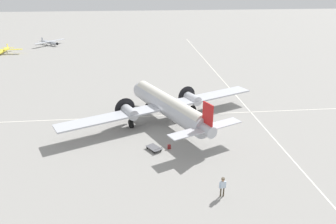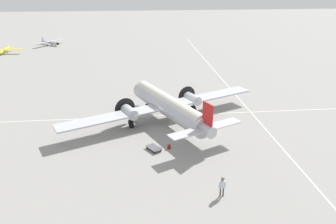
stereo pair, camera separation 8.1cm
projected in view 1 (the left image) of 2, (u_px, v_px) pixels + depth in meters
name	position (u px, v px, depth m)	size (l,w,h in m)	color
ground_plane	(168.00, 123.00, 42.13)	(300.00, 300.00, 0.00)	gray
apron_line_eastwest	(166.00, 115.00, 44.42)	(120.00, 0.16, 0.01)	silver
apron_line_northsouth	(257.00, 119.00, 43.26)	(0.16, 120.00, 0.01)	silver
airliner_main	(166.00, 105.00, 41.51)	(26.06, 17.80, 5.43)	silver
crew_foreground	(223.00, 185.00, 27.70)	(0.62, 0.31, 1.83)	#473D2D
suitcase_near_door	(169.00, 147.00, 35.74)	(0.36, 0.20, 0.54)	maroon
baggage_cart	(154.00, 148.00, 35.49)	(1.82, 2.04, 0.56)	#56565B
light_aircraft_distant	(3.00, 51.00, 79.38)	(9.25, 6.84, 1.82)	yellow
light_aircraft_taxiing	(50.00, 42.00, 89.29)	(7.13, 7.80, 1.83)	#B7BCC6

